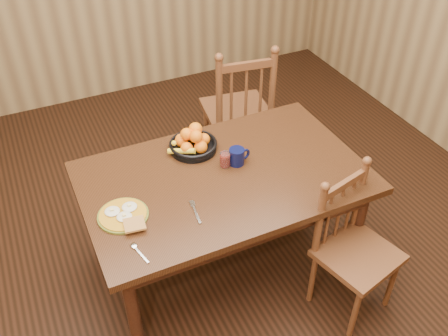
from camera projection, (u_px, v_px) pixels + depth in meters
name	position (u px, v px, depth m)	size (l,w,h in m)	color
room	(224.00, 81.00, 2.45)	(4.52, 5.02, 2.72)	black
dining_table	(224.00, 186.00, 2.88)	(1.60, 1.00, 0.75)	black
chair_far	(238.00, 111.00, 3.79)	(0.55, 0.53, 1.07)	#523018
chair_near	(353.00, 249.00, 2.80)	(0.49, 0.48, 0.90)	#523018
breakfast_plate	(124.00, 215.00, 2.55)	(0.26, 0.29, 0.04)	#59601E
fork	(195.00, 211.00, 2.59)	(0.04, 0.18, 0.00)	silver
spoon	(136.00, 249.00, 2.39)	(0.05, 0.16, 0.01)	silver
coffee_mug	(237.00, 156.00, 2.88)	(0.13, 0.09, 0.10)	black
juice_glass	(225.00, 160.00, 2.87)	(0.06, 0.06, 0.09)	silver
fruit_bowl	(193.00, 142.00, 2.98)	(0.29, 0.29, 0.17)	black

